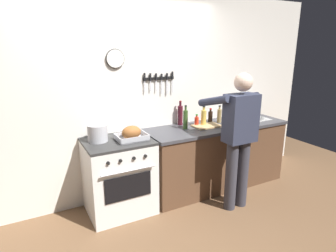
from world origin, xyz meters
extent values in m
cube|color=white|center=(0.00, 1.35, 1.30)|extent=(6.00, 0.10, 2.60)
cube|color=black|center=(0.46, 1.29, 1.54)|extent=(0.44, 0.02, 0.04)
cube|color=silver|center=(0.26, 1.28, 1.45)|extent=(0.02, 0.00, 0.15)
cube|color=black|center=(0.26, 1.28, 1.57)|extent=(0.02, 0.02, 0.10)
cube|color=silver|center=(0.34, 1.28, 1.45)|extent=(0.01, 0.00, 0.13)
cube|color=black|center=(0.34, 1.28, 1.57)|extent=(0.02, 0.02, 0.09)
cube|color=silver|center=(0.42, 1.28, 1.45)|extent=(0.01, 0.00, 0.14)
cube|color=black|center=(0.42, 1.28, 1.56)|extent=(0.02, 0.02, 0.09)
cube|color=silver|center=(0.50, 1.28, 1.43)|extent=(0.02, 0.00, 0.18)
cube|color=black|center=(0.50, 1.28, 1.56)|extent=(0.02, 0.02, 0.08)
cube|color=silver|center=(0.58, 1.28, 1.42)|extent=(0.02, 0.00, 0.19)
cube|color=black|center=(0.58, 1.28, 1.56)|extent=(0.02, 0.02, 0.08)
cube|color=silver|center=(0.66, 1.28, 1.43)|extent=(0.02, 0.00, 0.18)
cube|color=black|center=(0.66, 1.28, 1.57)|extent=(0.02, 0.02, 0.10)
cylinder|color=white|center=(-0.10, 1.28, 1.80)|extent=(0.21, 0.02, 0.21)
torus|color=black|center=(-0.10, 1.28, 1.80)|extent=(0.22, 0.02, 0.22)
cube|color=brown|center=(1.20, 0.99, 0.43)|extent=(2.00, 0.62, 0.86)
cube|color=#3D3D42|center=(1.20, 0.99, 0.88)|extent=(2.03, 0.65, 0.04)
cube|color=#B2B5B7|center=(1.88, 1.01, 0.84)|extent=(0.44, 0.36, 0.11)
cube|color=white|center=(-0.22, 0.99, 0.43)|extent=(0.76, 0.62, 0.87)
cube|color=black|center=(-0.22, 0.67, 0.45)|extent=(0.53, 0.01, 0.28)
cube|color=#2D2D2D|center=(-0.22, 0.99, 0.89)|extent=(0.76, 0.62, 0.03)
cylinder|color=black|center=(-0.43, 0.67, 0.78)|extent=(0.04, 0.02, 0.04)
cylinder|color=black|center=(-0.30, 0.67, 0.78)|extent=(0.04, 0.02, 0.04)
cylinder|color=black|center=(-0.14, 0.67, 0.78)|extent=(0.04, 0.02, 0.04)
cylinder|color=black|center=(-0.01, 0.67, 0.78)|extent=(0.04, 0.02, 0.04)
cylinder|color=silver|center=(-0.22, 0.65, 0.66)|extent=(0.61, 0.02, 0.02)
cylinder|color=#383842|center=(0.98, 0.40, 0.43)|extent=(0.14, 0.14, 0.86)
cylinder|color=#383842|center=(1.16, 0.40, 0.43)|extent=(0.14, 0.14, 0.86)
cube|color=#2D3347|center=(1.07, 0.40, 1.14)|extent=(0.38, 0.22, 0.56)
sphere|color=beige|center=(1.07, 0.40, 1.55)|extent=(0.21, 0.21, 0.21)
cylinder|color=#2D3347|center=(0.86, 0.64, 1.32)|extent=(0.09, 0.55, 0.22)
cylinder|color=#2D3347|center=(1.28, 0.64, 1.32)|extent=(0.09, 0.55, 0.22)
cube|color=#B7B7BC|center=(-0.06, 0.93, 0.91)|extent=(0.34, 0.25, 0.01)
cube|color=#B7B7BC|center=(-0.06, 0.81, 0.94)|extent=(0.34, 0.01, 0.05)
cube|color=#B7B7BC|center=(-0.06, 1.06, 0.94)|extent=(0.34, 0.01, 0.05)
cube|color=#B7B7BC|center=(-0.23, 0.93, 0.94)|extent=(0.01, 0.25, 0.05)
cube|color=#B7B7BC|center=(0.11, 0.93, 0.94)|extent=(0.01, 0.25, 0.05)
ellipsoid|color=#935628|center=(-0.06, 0.93, 0.99)|extent=(0.23, 0.16, 0.15)
cylinder|color=#B7B7BC|center=(-0.42, 1.06, 1.00)|extent=(0.22, 0.22, 0.19)
cube|color=tan|center=(1.02, 0.98, 0.91)|extent=(0.36, 0.24, 0.02)
cylinder|color=gold|center=(1.01, 1.04, 1.01)|extent=(0.07, 0.07, 0.21)
cylinder|color=gold|center=(1.01, 1.04, 1.13)|extent=(0.03, 0.03, 0.05)
cylinder|color=black|center=(1.01, 1.04, 1.16)|extent=(0.04, 0.04, 0.01)
cylinder|color=#385623|center=(0.72, 1.03, 1.02)|extent=(0.06, 0.06, 0.24)
cylinder|color=#385623|center=(0.72, 1.03, 1.17)|extent=(0.03, 0.03, 0.05)
cylinder|color=black|center=(0.72, 1.03, 1.20)|extent=(0.03, 0.03, 0.01)
cylinder|color=#47141E|center=(0.76, 1.23, 1.03)|extent=(0.07, 0.07, 0.26)
cylinder|color=#47141E|center=(0.76, 1.23, 1.19)|extent=(0.03, 0.03, 0.06)
cylinder|color=maroon|center=(0.76, 1.23, 1.23)|extent=(0.03, 0.03, 0.01)
cylinder|color=black|center=(1.19, 1.14, 0.98)|extent=(0.06, 0.06, 0.15)
cylinder|color=black|center=(1.19, 1.14, 1.07)|extent=(0.03, 0.03, 0.03)
cylinder|color=#B21919|center=(1.19, 1.14, 1.10)|extent=(0.03, 0.03, 0.01)
cylinder|color=red|center=(0.92, 1.08, 0.96)|extent=(0.06, 0.06, 0.12)
cylinder|color=red|center=(0.92, 1.08, 1.03)|extent=(0.03, 0.03, 0.03)
cylinder|color=#197219|center=(0.92, 1.08, 1.05)|extent=(0.03, 0.03, 0.01)
cylinder|color=#997F4C|center=(1.30, 1.07, 0.99)|extent=(0.06, 0.06, 0.19)
cylinder|color=#997F4C|center=(1.30, 1.07, 1.11)|extent=(0.03, 0.03, 0.04)
cylinder|color=black|center=(1.30, 1.07, 1.14)|extent=(0.03, 0.03, 0.01)
camera|label=1|loc=(-1.18, -2.05, 1.96)|focal=30.88mm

